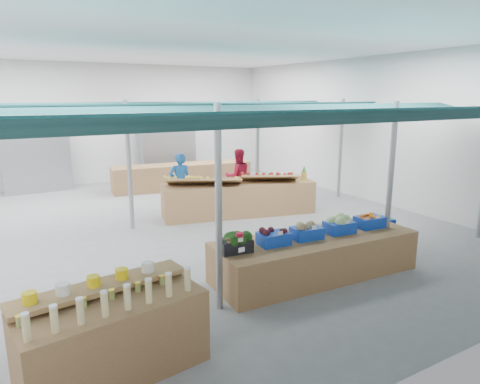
% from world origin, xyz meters
% --- Properties ---
extents(floor, '(13.00, 13.00, 0.00)m').
position_xyz_m(floor, '(0.00, 0.00, 0.00)').
color(floor, slate).
rests_on(floor, ground).
extents(hall, '(13.00, 13.00, 13.00)m').
position_xyz_m(hall, '(0.00, 1.44, 2.65)').
color(hall, silver).
rests_on(hall, ground).
extents(pole_grid, '(10.00, 4.60, 3.00)m').
position_xyz_m(pole_grid, '(0.75, -1.75, 1.81)').
color(pole_grid, gray).
rests_on(pole_grid, floor).
extents(awnings, '(9.50, 7.08, 0.30)m').
position_xyz_m(awnings, '(0.75, -1.75, 2.78)').
color(awnings, '#0A2A2A').
rests_on(awnings, pole_grid).
extents(back_shelving_left, '(2.00, 0.50, 2.00)m').
position_xyz_m(back_shelving_left, '(-2.50, 6.00, 1.00)').
color(back_shelving_left, '#B23F33').
rests_on(back_shelving_left, floor).
extents(back_shelving_right, '(2.00, 0.50, 2.00)m').
position_xyz_m(back_shelving_right, '(2.00, 6.00, 1.00)').
color(back_shelving_right, '#B23F33').
rests_on(back_shelving_right, floor).
extents(bottle_shelf, '(2.10, 1.42, 1.17)m').
position_xyz_m(bottle_shelf, '(-2.74, -4.74, 0.48)').
color(bottle_shelf, brown).
rests_on(bottle_shelf, floor).
extents(veg_counter, '(3.70, 1.40, 0.71)m').
position_xyz_m(veg_counter, '(0.99, -3.78, 0.35)').
color(veg_counter, brown).
rests_on(veg_counter, floor).
extents(fruit_counter, '(4.10, 1.87, 0.85)m').
position_xyz_m(fruit_counter, '(1.80, 0.29, 0.43)').
color(fruit_counter, brown).
rests_on(fruit_counter, floor).
extents(far_counter, '(4.73, 1.51, 0.84)m').
position_xyz_m(far_counter, '(1.79, 4.12, 0.42)').
color(far_counter, brown).
rests_on(far_counter, floor).
extents(crate_stack, '(0.56, 0.41, 0.64)m').
position_xyz_m(crate_stack, '(2.98, -3.40, 0.32)').
color(crate_stack, '#0F3AAC').
rests_on(crate_stack, floor).
extents(vendor_left, '(0.66, 0.51, 1.59)m').
position_xyz_m(vendor_left, '(0.60, 1.39, 0.80)').
color(vendor_left, '#175097').
rests_on(vendor_left, floor).
extents(vendor_right, '(0.90, 0.77, 1.59)m').
position_xyz_m(vendor_right, '(2.40, 1.39, 0.80)').
color(vendor_right, '#AA1430').
rests_on(vendor_right, floor).
extents(crate_broccoli, '(0.53, 0.43, 0.35)m').
position_xyz_m(crate_broccoli, '(-0.57, -3.70, 0.87)').
color(crate_broccoli, black).
rests_on(crate_broccoli, veg_counter).
extents(crate_beets, '(0.53, 0.43, 0.29)m').
position_xyz_m(crate_beets, '(0.14, -3.74, 0.84)').
color(crate_beets, '#0F3AAC').
rests_on(crate_beets, veg_counter).
extents(crate_celeriac, '(0.53, 0.43, 0.31)m').
position_xyz_m(crate_celeriac, '(0.79, -3.77, 0.85)').
color(crate_celeriac, '#0F3AAC').
rests_on(crate_celeriac, veg_counter).
extents(crate_cabbage, '(0.53, 0.43, 0.35)m').
position_xyz_m(crate_cabbage, '(1.50, -3.81, 0.87)').
color(crate_cabbage, '#0F3AAC').
rests_on(crate_cabbage, veg_counter).
extents(crate_carrots, '(0.53, 0.43, 0.29)m').
position_xyz_m(crate_carrots, '(2.20, -3.84, 0.82)').
color(crate_carrots, '#0F3AAC').
rests_on(crate_carrots, veg_counter).
extents(sparrow, '(0.12, 0.09, 0.11)m').
position_xyz_m(sparrow, '(-0.74, -3.82, 0.96)').
color(sparrow, brown).
rests_on(sparrow, crate_broccoli).
extents(pole_ribbon, '(0.12, 0.12, 0.28)m').
position_xyz_m(pole_ribbon, '(-0.68, -4.04, 1.08)').
color(pole_ribbon, '#A80B22').
rests_on(pole_ribbon, pole_grid).
extents(apple_heap_yellow, '(2.01, 1.50, 0.27)m').
position_xyz_m(apple_heap_yellow, '(0.86, 0.42, 1.02)').
color(apple_heap_yellow, '#997247').
rests_on(apple_heap_yellow, fruit_counter).
extents(apple_heap_red, '(1.65, 1.31, 0.27)m').
position_xyz_m(apple_heap_red, '(2.56, 0.01, 1.02)').
color(apple_heap_red, '#997247').
rests_on(apple_heap_red, fruit_counter).
extents(pineapple, '(0.14, 0.14, 0.39)m').
position_xyz_m(pineapple, '(3.53, -0.23, 1.04)').
color(pineapple, '#8C6019').
rests_on(pineapple, fruit_counter).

